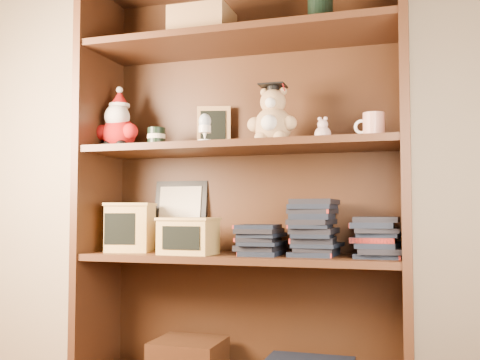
{
  "coord_description": "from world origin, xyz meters",
  "views": [
    {
      "loc": [
        0.67,
        -0.65,
        0.7
      ],
      "look_at": [
        0.06,
        1.3,
        0.82
      ],
      "focal_mm": 42.0,
      "sensor_mm": 36.0,
      "label": 1
    }
  ],
  "objects_px": {
    "grad_teddy_bear": "(273,120)",
    "treats_box": "(130,227)",
    "bookcase": "(243,192)",
    "teacher_mug": "(373,126)"
  },
  "relations": [
    {
      "from": "grad_teddy_bear",
      "to": "treats_box",
      "type": "relative_size",
      "value": 1.06
    },
    {
      "from": "treats_box",
      "to": "bookcase",
      "type": "bearing_deg",
      "value": 6.63
    },
    {
      "from": "grad_teddy_bear",
      "to": "teacher_mug",
      "type": "height_order",
      "value": "grad_teddy_bear"
    },
    {
      "from": "treats_box",
      "to": "teacher_mug",
      "type": "bearing_deg",
      "value": 0.05
    },
    {
      "from": "bookcase",
      "to": "treats_box",
      "type": "distance_m",
      "value": 0.46
    },
    {
      "from": "grad_teddy_bear",
      "to": "teacher_mug",
      "type": "distance_m",
      "value": 0.35
    },
    {
      "from": "bookcase",
      "to": "teacher_mug",
      "type": "relative_size",
      "value": 15.37
    },
    {
      "from": "grad_teddy_bear",
      "to": "treats_box",
      "type": "bearing_deg",
      "value": 179.41
    },
    {
      "from": "teacher_mug",
      "to": "treats_box",
      "type": "bearing_deg",
      "value": -179.95
    },
    {
      "from": "grad_teddy_bear",
      "to": "teacher_mug",
      "type": "xyz_separation_m",
      "value": [
        0.35,
        0.01,
        -0.04
      ]
    }
  ]
}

